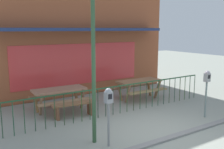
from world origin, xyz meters
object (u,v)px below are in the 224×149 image
Objects in this scene: picnic_table_right at (139,84)px; parking_meter_far at (109,102)px; parking_meter_near at (207,81)px; picnic_table_left at (59,93)px; patio_bench at (74,106)px; street_lamp at (93,37)px.

parking_meter_far is at bearing -138.25° from picnic_table_right.
parking_meter_near is at bearing 1.31° from parking_meter_far.
picnic_table_left is 4.90m from parking_meter_near.
parking_meter_near reaches higher than picnic_table_left.
parking_meter_near is at bearing -82.52° from picnic_table_right.
patio_bench is 0.99× the size of parking_meter_far.
patio_bench is at bearing 79.56° from street_lamp.
patio_bench is 0.35× the size of street_lamp.
street_lamp is (-0.37, -2.01, 2.28)m from patio_bench.
patio_bench is 0.94× the size of parking_meter_near.
patio_bench is (0.11, -0.91, -0.26)m from picnic_table_left.
patio_bench is at bearing 146.74° from parking_meter_near.
street_lamp is at bearing 175.55° from parking_meter_near.
parking_meter_near is at bearing -33.26° from patio_bench.
picnic_table_right is at bearing -5.75° from picnic_table_left.
parking_meter_far is (-3.72, -0.08, -0.06)m from parking_meter_near.
patio_bench is at bearing -83.15° from picnic_table_left.
parking_meter_far is (-0.09, -3.31, 0.50)m from picnic_table_left.
parking_meter_near is at bearing -41.57° from picnic_table_left.
picnic_table_left is at bearing 138.43° from parking_meter_near.
parking_meter_near is 1.05× the size of parking_meter_far.
picnic_table_left is at bearing 174.25° from picnic_table_right.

